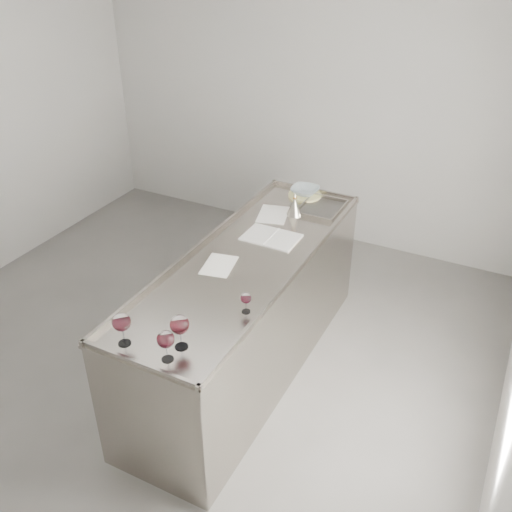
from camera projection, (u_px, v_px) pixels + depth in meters
The scene contains 12 objects.
room_shell at pixel (153, 198), 3.55m from camera, with size 4.54×5.04×2.84m.
counter at pixel (248, 314), 4.06m from camera, with size 0.77×2.42×0.97m.
wine_glass_left at pixel (122, 323), 2.99m from camera, with size 0.10×0.10×0.20m.
wine_glass_middle at pixel (180, 325), 2.97m from camera, with size 0.10×0.10×0.20m.
wine_glass_right at pixel (166, 340), 2.89m from camera, with size 0.09×0.09×0.18m.
wine_glass_small at pixel (246, 299), 3.26m from camera, with size 0.06×0.06×0.13m.
notebook at pixel (271, 237), 4.06m from camera, with size 0.39×0.27×0.02m.
loose_paper_top at pixel (219, 265), 3.74m from camera, with size 0.19×0.28×0.00m, color white.
loose_paper_under at pixel (273, 214), 4.37m from camera, with size 0.22×0.31×0.00m, color white.
trivet at pixel (305, 195), 4.65m from camera, with size 0.27×0.27×0.02m, color beige.
ceramic_bowl at pixel (305, 191), 4.63m from camera, with size 0.22×0.22×0.05m, color #8D9DA4.
wine_funnel at pixel (295, 208), 4.34m from camera, with size 0.13×0.13×0.18m.
Camera 1 is at (2.04, -2.58, 2.93)m, focal length 40.00 mm.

